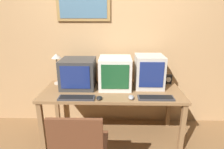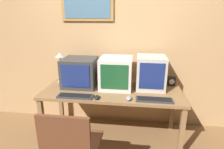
{
  "view_description": "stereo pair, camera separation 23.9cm",
  "coord_description": "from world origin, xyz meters",
  "px_view_note": "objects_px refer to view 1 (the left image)",
  "views": [
    {
      "loc": [
        0.05,
        -1.55,
        1.67
      ],
      "look_at": [
        0.0,
        0.73,
        0.93
      ],
      "focal_mm": 30.0,
      "sensor_mm": 36.0,
      "label": 1
    },
    {
      "loc": [
        0.29,
        -1.53,
        1.67
      ],
      "look_at": [
        0.0,
        0.73,
        0.93
      ],
      "focal_mm": 30.0,
      "sensor_mm": 36.0,
      "label": 2
    }
  ],
  "objects_px": {
    "monitor_center": "(115,73)",
    "mouse_near_keyboard": "(99,98)",
    "monitor_left": "(78,73)",
    "desk_clock": "(168,79)",
    "desk_lamp": "(57,62)",
    "mouse_far_corner": "(131,97)",
    "monitor_right": "(149,71)",
    "keyboard_side": "(156,98)",
    "keyboard_main": "(77,98)"
  },
  "relations": [
    {
      "from": "monitor_right",
      "to": "keyboard_side",
      "type": "bearing_deg",
      "value": -86.26
    },
    {
      "from": "monitor_right",
      "to": "keyboard_main",
      "type": "distance_m",
      "value": 1.03
    },
    {
      "from": "mouse_near_keyboard",
      "to": "desk_lamp",
      "type": "relative_size",
      "value": 0.25
    },
    {
      "from": "monitor_center",
      "to": "mouse_near_keyboard",
      "type": "relative_size",
      "value": 3.85
    },
    {
      "from": "monitor_left",
      "to": "desk_lamp",
      "type": "bearing_deg",
      "value": 159.89
    },
    {
      "from": "monitor_right",
      "to": "desk_clock",
      "type": "relative_size",
      "value": 3.37
    },
    {
      "from": "mouse_near_keyboard",
      "to": "desk_clock",
      "type": "bearing_deg",
      "value": 30.64
    },
    {
      "from": "keyboard_side",
      "to": "mouse_near_keyboard",
      "type": "height_order",
      "value": "mouse_near_keyboard"
    },
    {
      "from": "mouse_near_keyboard",
      "to": "mouse_far_corner",
      "type": "height_order",
      "value": "mouse_far_corner"
    },
    {
      "from": "monitor_left",
      "to": "keyboard_main",
      "type": "distance_m",
      "value": 0.43
    },
    {
      "from": "keyboard_main",
      "to": "mouse_far_corner",
      "type": "height_order",
      "value": "mouse_far_corner"
    },
    {
      "from": "monitor_left",
      "to": "keyboard_side",
      "type": "relative_size",
      "value": 1.07
    },
    {
      "from": "monitor_center",
      "to": "mouse_near_keyboard",
      "type": "bearing_deg",
      "value": -115.09
    },
    {
      "from": "mouse_near_keyboard",
      "to": "desk_lamp",
      "type": "bearing_deg",
      "value": 141.11
    },
    {
      "from": "monitor_right",
      "to": "desk_clock",
      "type": "height_order",
      "value": "monitor_right"
    },
    {
      "from": "monitor_left",
      "to": "desk_lamp",
      "type": "relative_size",
      "value": 1.03
    },
    {
      "from": "monitor_left",
      "to": "mouse_far_corner",
      "type": "xyz_separation_m",
      "value": [
        0.69,
        -0.37,
        -0.17
      ]
    },
    {
      "from": "monitor_left",
      "to": "monitor_center",
      "type": "bearing_deg",
      "value": -0.28
    },
    {
      "from": "monitor_right",
      "to": "desk_clock",
      "type": "xyz_separation_m",
      "value": [
        0.3,
        0.13,
        -0.15
      ]
    },
    {
      "from": "keyboard_side",
      "to": "desk_lamp",
      "type": "relative_size",
      "value": 0.97
    },
    {
      "from": "keyboard_main",
      "to": "mouse_near_keyboard",
      "type": "bearing_deg",
      "value": -1.33
    },
    {
      "from": "monitor_center",
      "to": "keyboard_side",
      "type": "xyz_separation_m",
      "value": [
        0.48,
        -0.36,
        -0.19
      ]
    },
    {
      "from": "monitor_right",
      "to": "mouse_near_keyboard",
      "type": "relative_size",
      "value": 3.99
    },
    {
      "from": "monitor_center",
      "to": "desk_lamp",
      "type": "distance_m",
      "value": 0.83
    },
    {
      "from": "mouse_far_corner",
      "to": "desk_clock",
      "type": "relative_size",
      "value": 0.85
    },
    {
      "from": "mouse_near_keyboard",
      "to": "mouse_far_corner",
      "type": "bearing_deg",
      "value": 2.89
    },
    {
      "from": "keyboard_side",
      "to": "mouse_near_keyboard",
      "type": "distance_m",
      "value": 0.67
    },
    {
      "from": "monitor_left",
      "to": "monitor_center",
      "type": "distance_m",
      "value": 0.5
    },
    {
      "from": "monitor_center",
      "to": "mouse_near_keyboard",
      "type": "distance_m",
      "value": 0.47
    },
    {
      "from": "monitor_right",
      "to": "keyboard_side",
      "type": "relative_size",
      "value": 1.03
    },
    {
      "from": "keyboard_side",
      "to": "desk_clock",
      "type": "distance_m",
      "value": 0.6
    },
    {
      "from": "keyboard_side",
      "to": "desk_clock",
      "type": "bearing_deg",
      "value": 62.57
    },
    {
      "from": "monitor_center",
      "to": "desk_clock",
      "type": "distance_m",
      "value": 0.79
    },
    {
      "from": "monitor_right",
      "to": "desk_lamp",
      "type": "bearing_deg",
      "value": 176.35
    },
    {
      "from": "desk_clock",
      "to": "keyboard_side",
      "type": "bearing_deg",
      "value": -117.43
    },
    {
      "from": "desk_clock",
      "to": "desk_lamp",
      "type": "relative_size",
      "value": 0.3
    },
    {
      "from": "keyboard_side",
      "to": "mouse_far_corner",
      "type": "distance_m",
      "value": 0.29
    },
    {
      "from": "mouse_far_corner",
      "to": "monitor_left",
      "type": "bearing_deg",
      "value": 151.54
    },
    {
      "from": "mouse_far_corner",
      "to": "desk_lamp",
      "type": "height_order",
      "value": "desk_lamp"
    },
    {
      "from": "monitor_left",
      "to": "mouse_far_corner",
      "type": "height_order",
      "value": "monitor_left"
    },
    {
      "from": "mouse_near_keyboard",
      "to": "desk_clock",
      "type": "relative_size",
      "value": 0.85
    },
    {
      "from": "mouse_near_keyboard",
      "to": "monitor_right",
      "type": "bearing_deg",
      "value": 33.73
    },
    {
      "from": "desk_lamp",
      "to": "mouse_far_corner",
      "type": "bearing_deg",
      "value": -25.96
    },
    {
      "from": "mouse_near_keyboard",
      "to": "mouse_far_corner",
      "type": "distance_m",
      "value": 0.38
    },
    {
      "from": "monitor_left",
      "to": "monitor_right",
      "type": "xyz_separation_m",
      "value": [
        0.96,
        0.03,
        0.02
      ]
    },
    {
      "from": "mouse_far_corner",
      "to": "desk_clock",
      "type": "distance_m",
      "value": 0.79
    },
    {
      "from": "monitor_center",
      "to": "keyboard_main",
      "type": "height_order",
      "value": "monitor_center"
    },
    {
      "from": "monitor_right",
      "to": "desk_clock",
      "type": "distance_m",
      "value": 0.36
    },
    {
      "from": "monitor_left",
      "to": "mouse_far_corner",
      "type": "relative_size",
      "value": 4.12
    },
    {
      "from": "mouse_far_corner",
      "to": "desk_lamp",
      "type": "bearing_deg",
      "value": 154.04
    }
  ]
}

